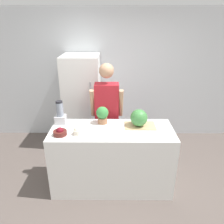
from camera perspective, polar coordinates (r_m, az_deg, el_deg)
ground_plane at (r=3.33m, az=-0.04°, el=-22.04°), size 14.00×14.00×0.00m
wall_back at (r=4.51m, az=0.12°, el=9.38°), size 8.00×0.06×2.60m
counter_island at (r=3.29m, az=-0.00°, el=-11.89°), size 1.72×0.70×0.94m
refrigerator at (r=4.28m, az=-7.66°, el=2.68°), size 0.67×0.74×1.78m
person at (r=3.59m, az=-1.34°, el=-0.70°), size 0.52×0.27×1.76m
cutting_board at (r=3.17m, az=7.32°, el=-3.55°), size 0.44×0.28×0.01m
watermelon at (r=3.10m, az=7.04°, el=-1.51°), size 0.24×0.24×0.24m
bowl_cherries at (r=2.97m, az=-13.42°, el=-5.17°), size 0.18×0.18×0.11m
bowl_cream at (r=2.94m, az=-9.00°, el=-4.93°), size 0.12×0.12×0.12m
blender at (r=3.26m, az=-13.36°, el=-0.63°), size 0.15×0.15×0.35m
potted_plant at (r=3.18m, az=-2.54°, el=-0.65°), size 0.18×0.18×0.26m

